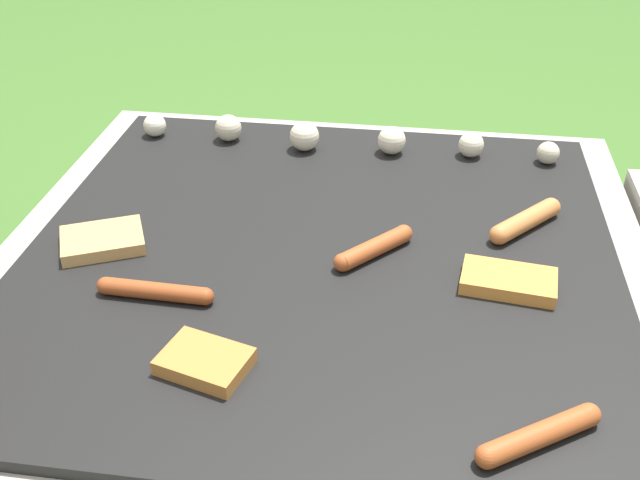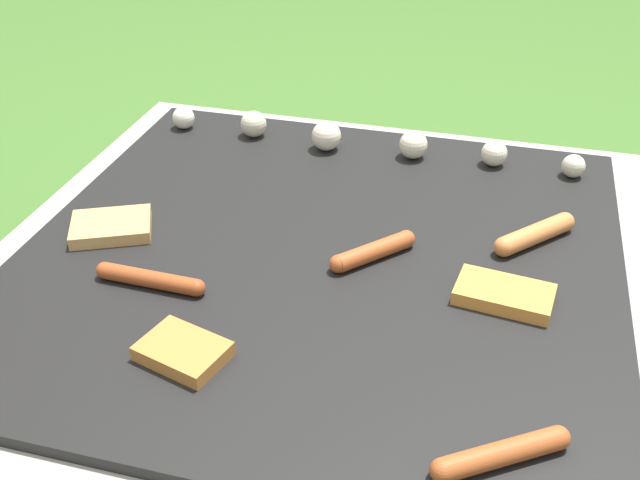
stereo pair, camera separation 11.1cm
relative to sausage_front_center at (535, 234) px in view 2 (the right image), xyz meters
The scene contains 10 objects.
ground_plane 0.56m from the sausage_front_center, 160.82° to the right, with size 14.00×14.00×0.00m, color #3D6628.
grill 0.40m from the sausage_front_center, 160.82° to the right, with size 1.00×1.00×0.44m.
sausage_front_center is the anchor object (origin of this frame).
sausage_back_left 0.44m from the sausage_front_center, 92.94° to the right, with size 0.14×0.10×0.03m.
sausage_front_left 0.57m from the sausage_front_center, 153.86° to the right, with size 0.17×0.03×0.02m.
sausage_mid_left 0.25m from the sausage_front_center, 155.07° to the right, with size 0.11×0.12×0.03m.
bread_slice_center 0.56m from the sausage_front_center, 137.43° to the right, with size 0.12×0.10×0.02m.
bread_slice_right 0.65m from the sausage_front_center, 167.59° to the right, with size 0.15×0.13×0.02m.
bread_slice_left 0.16m from the sausage_front_center, 102.87° to the right, with size 0.14×0.09×0.02m.
mushroom_row 0.40m from the sausage_front_center, 144.02° to the left, with size 0.78×0.07×0.05m.
Camera 2 is at (0.24, -0.89, 1.07)m, focal length 42.00 mm.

